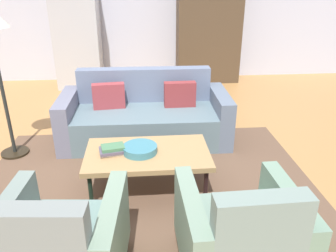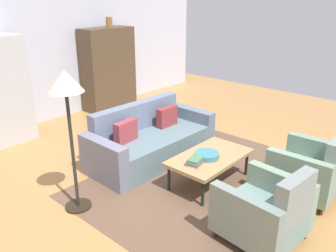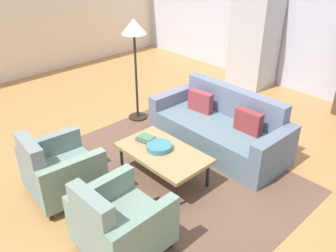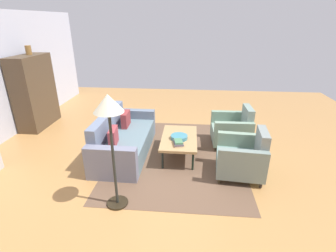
{
  "view_description": "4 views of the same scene",
  "coord_description": "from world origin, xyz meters",
  "px_view_note": "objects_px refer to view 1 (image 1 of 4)",
  "views": [
    {
      "loc": [
        0.21,
        -3.35,
        1.99
      ],
      "look_at": [
        0.48,
        -0.17,
        0.56
      ],
      "focal_mm": 36.62,
      "sensor_mm": 36.0,
      "label": 1
    },
    {
      "loc": [
        -3.31,
        -2.85,
        2.49
      ],
      "look_at": [
        0.01,
        0.12,
        0.78
      ],
      "focal_mm": 37.13,
      "sensor_mm": 36.0,
      "label": 2
    },
    {
      "loc": [
        3.09,
        -3.01,
        2.88
      ],
      "look_at": [
        0.23,
        -0.31,
        0.73
      ],
      "focal_mm": 37.86,
      "sensor_mm": 36.0,
      "label": 3
    },
    {
      "loc": [
        -4.32,
        -0.61,
        2.58
      ],
      "look_at": [
        0.04,
        -0.22,
        0.74
      ],
      "focal_mm": 27.07,
      "sensor_mm": 36.0,
      "label": 4
    }
  ],
  "objects_px": {
    "coffee_table": "(148,155)",
    "fruit_bowl": "(140,149)",
    "cabinet": "(208,35)",
    "armchair_left": "(60,250)",
    "refrigerator": "(78,36)",
    "couch": "(145,117)",
    "armchair_right": "(241,239)",
    "book_stack": "(113,150)"
  },
  "relations": [
    {
      "from": "armchair_left",
      "to": "refrigerator",
      "type": "relative_size",
      "value": 0.48
    },
    {
      "from": "book_stack",
      "to": "refrigerator",
      "type": "bearing_deg",
      "value": 103.01
    },
    {
      "from": "couch",
      "to": "fruit_bowl",
      "type": "distance_m",
      "value": 1.2
    },
    {
      "from": "armchair_left",
      "to": "cabinet",
      "type": "relative_size",
      "value": 0.49
    },
    {
      "from": "coffee_table",
      "to": "armchair_left",
      "type": "relative_size",
      "value": 1.36
    },
    {
      "from": "coffee_table",
      "to": "fruit_bowl",
      "type": "height_order",
      "value": "fruit_bowl"
    },
    {
      "from": "cabinet",
      "to": "refrigerator",
      "type": "xyz_separation_m",
      "value": [
        -2.46,
        -0.1,
        0.03
      ]
    },
    {
      "from": "coffee_table",
      "to": "armchair_right",
      "type": "xyz_separation_m",
      "value": [
        0.6,
        -1.17,
        -0.03
      ]
    },
    {
      "from": "couch",
      "to": "refrigerator",
      "type": "height_order",
      "value": "refrigerator"
    },
    {
      "from": "armchair_right",
      "to": "refrigerator",
      "type": "distance_m",
      "value": 5.14
    },
    {
      "from": "coffee_table",
      "to": "armchair_left",
      "type": "bearing_deg",
      "value": -117.45
    },
    {
      "from": "coffee_table",
      "to": "cabinet",
      "type": "xyz_separation_m",
      "value": [
        1.29,
        3.73,
        0.52
      ]
    },
    {
      "from": "couch",
      "to": "armchair_left",
      "type": "distance_m",
      "value": 2.43
    },
    {
      "from": "armchair_right",
      "to": "refrigerator",
      "type": "relative_size",
      "value": 0.48
    },
    {
      "from": "coffee_table",
      "to": "cabinet",
      "type": "height_order",
      "value": "cabinet"
    },
    {
      "from": "armchair_left",
      "to": "fruit_bowl",
      "type": "bearing_deg",
      "value": 70.39
    },
    {
      "from": "fruit_bowl",
      "to": "book_stack",
      "type": "distance_m",
      "value": 0.26
    },
    {
      "from": "couch",
      "to": "coffee_table",
      "type": "distance_m",
      "value": 1.19
    },
    {
      "from": "armchair_left",
      "to": "coffee_table",
      "type": "bearing_deg",
      "value": 67.56
    },
    {
      "from": "coffee_table",
      "to": "armchair_right",
      "type": "height_order",
      "value": "armchair_right"
    },
    {
      "from": "armchair_left",
      "to": "refrigerator",
      "type": "distance_m",
      "value": 4.86
    },
    {
      "from": "coffee_table",
      "to": "cabinet",
      "type": "bearing_deg",
      "value": 70.9
    },
    {
      "from": "fruit_bowl",
      "to": "couch",
      "type": "bearing_deg",
      "value": 86.5
    },
    {
      "from": "coffee_table",
      "to": "fruit_bowl",
      "type": "distance_m",
      "value": 0.1
    },
    {
      "from": "armchair_left",
      "to": "book_stack",
      "type": "bearing_deg",
      "value": 81.66
    },
    {
      "from": "armchair_right",
      "to": "cabinet",
      "type": "distance_m",
      "value": 4.97
    },
    {
      "from": "cabinet",
      "to": "fruit_bowl",
      "type": "bearing_deg",
      "value": -110.08
    },
    {
      "from": "coffee_table",
      "to": "refrigerator",
      "type": "height_order",
      "value": "refrigerator"
    },
    {
      "from": "cabinet",
      "to": "refrigerator",
      "type": "height_order",
      "value": "refrigerator"
    },
    {
      "from": "couch",
      "to": "armchair_left",
      "type": "bearing_deg",
      "value": 76.35
    },
    {
      "from": "armchair_left",
      "to": "fruit_bowl",
      "type": "xyz_separation_m",
      "value": [
        0.53,
        1.17,
        0.1
      ]
    },
    {
      "from": "couch",
      "to": "refrigerator",
      "type": "bearing_deg",
      "value": -63.59
    },
    {
      "from": "book_stack",
      "to": "armchair_right",
      "type": "bearing_deg",
      "value": -51.41
    },
    {
      "from": "fruit_bowl",
      "to": "coffee_table",
      "type": "bearing_deg",
      "value": -0.0
    },
    {
      "from": "coffee_table",
      "to": "couch",
      "type": "bearing_deg",
      "value": 89.94
    },
    {
      "from": "coffee_table",
      "to": "refrigerator",
      "type": "xyz_separation_m",
      "value": [
        -1.17,
        3.62,
        0.55
      ]
    },
    {
      "from": "coffee_table",
      "to": "book_stack",
      "type": "distance_m",
      "value": 0.34
    },
    {
      "from": "armchair_right",
      "to": "book_stack",
      "type": "xyz_separation_m",
      "value": [
        -0.93,
        1.17,
        0.11
      ]
    },
    {
      "from": "coffee_table",
      "to": "refrigerator",
      "type": "bearing_deg",
      "value": 107.84
    },
    {
      "from": "fruit_bowl",
      "to": "armchair_right",
      "type": "bearing_deg",
      "value": -60.01
    },
    {
      "from": "armchair_right",
      "to": "book_stack",
      "type": "height_order",
      "value": "armchair_right"
    },
    {
      "from": "book_stack",
      "to": "cabinet",
      "type": "height_order",
      "value": "cabinet"
    }
  ]
}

